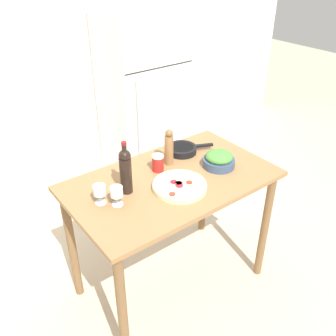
{
  "coord_description": "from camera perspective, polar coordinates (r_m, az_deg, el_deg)",
  "views": [
    {
      "loc": [
        -1.19,
        -1.54,
        2.19
      ],
      "look_at": [
        0.0,
        0.04,
        0.98
      ],
      "focal_mm": 40.0,
      "sensor_mm": 36.0,
      "label": 1
    }
  ],
  "objects": [
    {
      "name": "ground_plane",
      "position": [
        2.93,
        0.47,
        -16.9
      ],
      "size": [
        14.0,
        14.0,
        0.0
      ],
      "primitive_type": "plane",
      "color": "#BCAD93"
    },
    {
      "name": "wall_back",
      "position": [
        3.75,
        -18.24,
        16.3
      ],
      "size": [
        6.4,
        0.08,
        2.6
      ],
      "color": "silver",
      "rests_on": "ground_plane"
    },
    {
      "name": "refrigerator",
      "position": [
        3.93,
        -3.82,
        11.0
      ],
      "size": [
        0.78,
        0.64,
        1.64
      ],
      "color": "silver",
      "rests_on": "ground_plane"
    },
    {
      "name": "prep_counter",
      "position": [
        2.4,
        0.55,
        -4.44
      ],
      "size": [
        1.29,
        0.77,
        0.92
      ],
      "color": "olive",
      "rests_on": "ground_plane"
    },
    {
      "name": "wine_bottle",
      "position": [
        2.14,
        -6.49,
        -0.29
      ],
      "size": [
        0.07,
        0.07,
        0.33
      ],
      "color": "black",
      "rests_on": "prep_counter"
    },
    {
      "name": "wine_glass_near",
      "position": [
        2.08,
        -7.84,
        -3.76
      ],
      "size": [
        0.07,
        0.07,
        0.12
      ],
      "color": "silver",
      "rests_on": "prep_counter"
    },
    {
      "name": "wine_glass_far",
      "position": [
        2.1,
        -10.38,
        -3.48
      ],
      "size": [
        0.07,
        0.07,
        0.12
      ],
      "color": "silver",
      "rests_on": "prep_counter"
    },
    {
      "name": "pepper_mill",
      "position": [
        2.42,
        0.15,
        3.12
      ],
      "size": [
        0.06,
        0.06,
        0.25
      ],
      "color": "olive",
      "rests_on": "prep_counter"
    },
    {
      "name": "salad_bowl",
      "position": [
        2.45,
        7.78,
        1.26
      ],
      "size": [
        0.21,
        0.21,
        0.11
      ],
      "color": "#384C6B",
      "rests_on": "prep_counter"
    },
    {
      "name": "homemade_pizza",
      "position": [
        2.22,
        1.77,
        -2.72
      ],
      "size": [
        0.33,
        0.33,
        0.04
      ],
      "color": "beige",
      "rests_on": "prep_counter"
    },
    {
      "name": "salt_canister",
      "position": [
        2.38,
        -1.55,
        0.77
      ],
      "size": [
        0.07,
        0.07,
        0.11
      ],
      "color": "#B2231E",
      "rests_on": "prep_counter"
    },
    {
      "name": "cast_iron_skillet",
      "position": [
        2.6,
        2.16,
        2.87
      ],
      "size": [
        0.31,
        0.21,
        0.05
      ],
      "color": "black",
      "rests_on": "prep_counter"
    }
  ]
}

